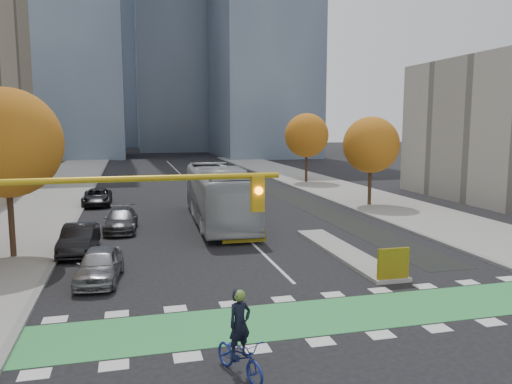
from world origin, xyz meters
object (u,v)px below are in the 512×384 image
cyclist (240,348)px  tree_east_near (371,145)px  parked_car_a (99,265)px  parked_car_d (97,197)px  traffic_signal_west (70,222)px  parked_car_c (121,220)px  tree_east_far (307,135)px  tree_west (6,143)px  parked_car_b (79,239)px  hazard_board (393,264)px  bus (218,195)px

cyclist → tree_east_near: bearing=33.9°
parked_car_a → parked_car_d: (-1.25, 20.44, -0.04)m
traffic_signal_west → parked_car_d: bearing=92.2°
parked_car_a → parked_car_c: 10.03m
parked_car_d → parked_car_c: bearing=-79.4°
traffic_signal_west → parked_car_c: (0.92, 17.87, -3.36)m
cyclist → parked_car_c: 19.41m
tree_east_far → parked_car_c: size_ratio=1.65×
tree_west → parked_car_b: 5.75m
cyclist → traffic_signal_west: bearing=140.4°
parked_car_c → traffic_signal_west: bearing=-89.5°
parked_car_c → parked_car_d: size_ratio=0.97×
traffic_signal_west → cyclist: bearing=-17.1°
traffic_signal_west → parked_car_d: (-1.07, 28.31, -3.37)m
hazard_board → tree_east_near: size_ratio=0.20×
tree_east_near → cyclist: tree_east_near is taller
hazard_board → traffic_signal_west: traffic_signal_west is taller
parked_car_b → traffic_signal_west: bearing=-81.1°
cyclist → hazard_board: bearing=15.0°
cyclist → bus: size_ratio=0.17×
parked_car_a → parked_car_b: (-1.25, 5.00, 0.02)m
parked_car_c → tree_east_near: bearing=17.2°
bus → tree_west: bearing=-148.2°
tree_east_far → traffic_signal_west: tree_east_far is taller
parked_car_a → hazard_board: bearing=-8.7°
parked_car_a → tree_east_near: bearing=42.9°
parked_car_b → tree_east_far: bearing=54.1°
bus → tree_east_near: bearing=18.1°
parked_car_c → parked_car_d: (-1.99, 10.44, -0.01)m
traffic_signal_west → parked_car_d: 28.53m
bus → parked_car_a: size_ratio=3.25×
tree_west → parked_car_c: (4.99, 5.36, -4.94)m
hazard_board → parked_car_c: size_ratio=0.30×
hazard_board → parked_car_a: size_ratio=0.34×
parked_car_b → tree_east_near: bearing=28.8°
cyclist → parked_car_d: cyclist is taller
tree_west → parked_car_d: 16.82m
tree_west → parked_car_c: tree_west is taller
parked_car_d → tree_west: bearing=-100.9°
tree_east_far → parked_car_b: bearing=-130.0°
tree_east_far → tree_east_near: bearing=-91.8°
tree_east_far → cyclist: size_ratio=3.29×
parked_car_c → parked_car_a: bearing=-90.7°
traffic_signal_west → parked_car_b: bearing=94.8°
parked_car_a → parked_car_b: parked_car_b is taller
tree_east_near → parked_car_d: 22.19m
tree_east_near → cyclist: 28.84m
tree_west → tree_east_near: tree_west is taller
bus → traffic_signal_west: bearing=-108.5°
tree_east_far → bus: bearing=-124.1°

